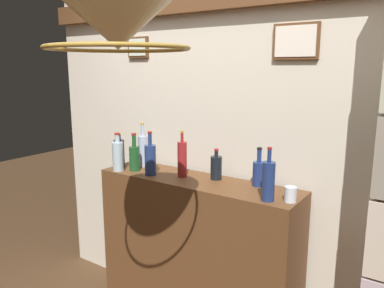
{
  "coord_description": "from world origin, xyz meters",
  "views": [
    {
      "loc": [
        1.37,
        -1.19,
        1.86
      ],
      "look_at": [
        0.0,
        0.78,
        1.37
      ],
      "focal_mm": 35.79,
      "sensor_mm": 36.0,
      "label": 1
    }
  ],
  "objects_px": {
    "liquor_bottle_bourbon": "(150,159)",
    "liquor_bottle_mezcal": "(135,157)",
    "liquor_bottle_sherry": "(259,173)",
    "liquor_bottle_port": "(268,181)",
    "liquor_bottle_rum": "(118,155)",
    "liquor_bottle_whiskey": "(143,150)",
    "liquor_bottle_brandy": "(216,167)",
    "pendant_lamp": "(117,19)",
    "glass_tumbler_rocks": "(290,194)",
    "liquor_bottle_vermouth": "(119,153)",
    "liquor_bottle_rye": "(182,159)"
  },
  "relations": [
    {
      "from": "liquor_bottle_rum",
      "to": "liquor_bottle_bourbon",
      "type": "bearing_deg",
      "value": 9.72
    },
    {
      "from": "liquor_bottle_port",
      "to": "pendant_lamp",
      "type": "height_order",
      "value": "pendant_lamp"
    },
    {
      "from": "liquor_bottle_port",
      "to": "liquor_bottle_whiskey",
      "type": "height_order",
      "value": "liquor_bottle_whiskey"
    },
    {
      "from": "liquor_bottle_bourbon",
      "to": "liquor_bottle_mezcal",
      "type": "height_order",
      "value": "liquor_bottle_bourbon"
    },
    {
      "from": "liquor_bottle_rye",
      "to": "pendant_lamp",
      "type": "distance_m",
      "value": 1.32
    },
    {
      "from": "liquor_bottle_rum",
      "to": "liquor_bottle_whiskey",
      "type": "height_order",
      "value": "liquor_bottle_whiskey"
    },
    {
      "from": "liquor_bottle_sherry",
      "to": "liquor_bottle_port",
      "type": "height_order",
      "value": "liquor_bottle_port"
    },
    {
      "from": "liquor_bottle_rum",
      "to": "liquor_bottle_mezcal",
      "type": "xyz_separation_m",
      "value": [
        0.1,
        0.07,
        -0.01
      ]
    },
    {
      "from": "liquor_bottle_sherry",
      "to": "glass_tumbler_rocks",
      "type": "relative_size",
      "value": 2.87
    },
    {
      "from": "liquor_bottle_sherry",
      "to": "liquor_bottle_bourbon",
      "type": "xyz_separation_m",
      "value": [
        -0.72,
        -0.2,
        0.03
      ]
    },
    {
      "from": "liquor_bottle_rum",
      "to": "pendant_lamp",
      "type": "xyz_separation_m",
      "value": [
        0.89,
        -0.84,
        0.8
      ]
    },
    {
      "from": "pendant_lamp",
      "to": "liquor_bottle_sherry",
      "type": "bearing_deg",
      "value": 84.85
    },
    {
      "from": "liquor_bottle_brandy",
      "to": "glass_tumbler_rocks",
      "type": "xyz_separation_m",
      "value": [
        0.56,
        -0.14,
        -0.04
      ]
    },
    {
      "from": "liquor_bottle_brandy",
      "to": "liquor_bottle_sherry",
      "type": "distance_m",
      "value": 0.3
    },
    {
      "from": "liquor_bottle_brandy",
      "to": "glass_tumbler_rocks",
      "type": "bearing_deg",
      "value": -13.89
    },
    {
      "from": "liquor_bottle_sherry",
      "to": "liquor_bottle_port",
      "type": "distance_m",
      "value": 0.27
    },
    {
      "from": "liquor_bottle_mezcal",
      "to": "liquor_bottle_sherry",
      "type": "bearing_deg",
      "value": 10.9
    },
    {
      "from": "liquor_bottle_bourbon",
      "to": "liquor_bottle_mezcal",
      "type": "bearing_deg",
      "value": 172.02
    },
    {
      "from": "liquor_bottle_port",
      "to": "liquor_bottle_rye",
      "type": "height_order",
      "value": "liquor_bottle_rye"
    },
    {
      "from": "liquor_bottle_brandy",
      "to": "liquor_bottle_bourbon",
      "type": "height_order",
      "value": "liquor_bottle_bourbon"
    },
    {
      "from": "liquor_bottle_port",
      "to": "liquor_bottle_vermouth",
      "type": "bearing_deg",
      "value": 177.42
    },
    {
      "from": "liquor_bottle_mezcal",
      "to": "liquor_bottle_bourbon",
      "type": "bearing_deg",
      "value": -7.98
    },
    {
      "from": "liquor_bottle_brandy",
      "to": "pendant_lamp",
      "type": "height_order",
      "value": "pendant_lamp"
    },
    {
      "from": "liquor_bottle_rum",
      "to": "liquor_bottle_vermouth",
      "type": "distance_m",
      "value": 0.1
    },
    {
      "from": "glass_tumbler_rocks",
      "to": "liquor_bottle_port",
      "type": "bearing_deg",
      "value": -154.44
    },
    {
      "from": "liquor_bottle_port",
      "to": "liquor_bottle_bourbon",
      "type": "bearing_deg",
      "value": 178.43
    },
    {
      "from": "liquor_bottle_brandy",
      "to": "liquor_bottle_whiskey",
      "type": "distance_m",
      "value": 0.63
    },
    {
      "from": "liquor_bottle_port",
      "to": "liquor_bottle_brandy",
      "type": "bearing_deg",
      "value": 156.98
    },
    {
      "from": "liquor_bottle_mezcal",
      "to": "liquor_bottle_port",
      "type": "bearing_deg",
      "value": -2.62
    },
    {
      "from": "liquor_bottle_rum",
      "to": "glass_tumbler_rocks",
      "type": "height_order",
      "value": "liquor_bottle_rum"
    },
    {
      "from": "liquor_bottle_vermouth",
      "to": "liquor_bottle_rye",
      "type": "relative_size",
      "value": 0.82
    },
    {
      "from": "liquor_bottle_brandy",
      "to": "liquor_bottle_port",
      "type": "xyz_separation_m",
      "value": [
        0.45,
        -0.19,
        0.04
      ]
    },
    {
      "from": "liquor_bottle_rum",
      "to": "liquor_bottle_mezcal",
      "type": "height_order",
      "value": "liquor_bottle_rum"
    },
    {
      "from": "liquor_bottle_port",
      "to": "glass_tumbler_rocks",
      "type": "xyz_separation_m",
      "value": [
        0.11,
        0.05,
        -0.07
      ]
    },
    {
      "from": "liquor_bottle_rye",
      "to": "liquor_bottle_rum",
      "type": "bearing_deg",
      "value": -164.33
    },
    {
      "from": "liquor_bottle_brandy",
      "to": "liquor_bottle_rye",
      "type": "relative_size",
      "value": 0.65
    },
    {
      "from": "liquor_bottle_vermouth",
      "to": "liquor_bottle_mezcal",
      "type": "distance_m",
      "value": 0.16
    },
    {
      "from": "liquor_bottle_rye",
      "to": "liquor_bottle_bourbon",
      "type": "bearing_deg",
      "value": -157.17
    },
    {
      "from": "liquor_bottle_rum",
      "to": "liquor_bottle_sherry",
      "type": "height_order",
      "value": "liquor_bottle_rum"
    },
    {
      "from": "liquor_bottle_rum",
      "to": "liquor_bottle_sherry",
      "type": "bearing_deg",
      "value": 13.73
    },
    {
      "from": "liquor_bottle_whiskey",
      "to": "glass_tumbler_rocks",
      "type": "bearing_deg",
      "value": -5.76
    },
    {
      "from": "liquor_bottle_mezcal",
      "to": "liquor_bottle_whiskey",
      "type": "bearing_deg",
      "value": 102.99
    },
    {
      "from": "liquor_bottle_rye",
      "to": "pendant_lamp",
      "type": "xyz_separation_m",
      "value": [
        0.42,
        -0.97,
        0.78
      ]
    },
    {
      "from": "liquor_bottle_sherry",
      "to": "liquor_bottle_port",
      "type": "xyz_separation_m",
      "value": [
        0.16,
        -0.22,
        0.03
      ]
    },
    {
      "from": "liquor_bottle_rum",
      "to": "liquor_bottle_port",
      "type": "xyz_separation_m",
      "value": [
        1.15,
        0.02,
        0.01
      ]
    },
    {
      "from": "liquor_bottle_rye",
      "to": "pendant_lamp",
      "type": "bearing_deg",
      "value": -66.84
    },
    {
      "from": "liquor_bottle_rum",
      "to": "liquor_bottle_rye",
      "type": "bearing_deg",
      "value": 15.67
    },
    {
      "from": "pendant_lamp",
      "to": "liquor_bottle_mezcal",
      "type": "bearing_deg",
      "value": 131.13
    },
    {
      "from": "liquor_bottle_sherry",
      "to": "glass_tumbler_rocks",
      "type": "height_order",
      "value": "liquor_bottle_sherry"
    },
    {
      "from": "liquor_bottle_brandy",
      "to": "pendant_lamp",
      "type": "relative_size",
      "value": 0.38
    }
  ]
}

